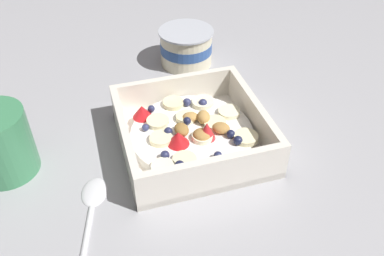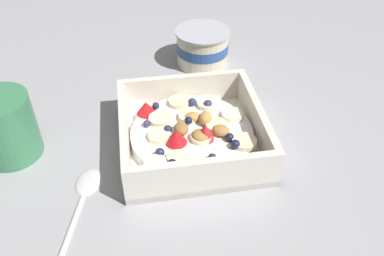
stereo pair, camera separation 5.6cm
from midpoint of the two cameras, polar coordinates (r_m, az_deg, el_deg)
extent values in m
plane|color=#9E9EA3|center=(0.57, -3.18, -3.79)|extent=(2.40, 2.40, 0.00)
cube|color=white|center=(0.58, -2.78, -2.02)|extent=(0.19, 0.19, 0.01)
cube|color=white|center=(0.50, -0.20, -6.79)|extent=(0.19, 0.01, 0.06)
cube|color=white|center=(0.63, -4.93, 4.84)|extent=(0.19, 0.01, 0.06)
cube|color=white|center=(0.55, -12.04, -2.03)|extent=(0.01, 0.17, 0.06)
cube|color=white|center=(0.58, 5.84, 1.38)|extent=(0.01, 0.17, 0.06)
cylinder|color=white|center=(0.57, -2.82, -1.12)|extent=(0.17, 0.17, 0.01)
cylinder|color=#F4EAB7|center=(0.58, -7.52, 0.76)|extent=(0.04, 0.04, 0.01)
cylinder|color=#F4EAB7|center=(0.58, -3.61, 1.38)|extent=(0.04, 0.04, 0.01)
cylinder|color=#F4EAB7|center=(0.57, 0.39, 0.54)|extent=(0.04, 0.04, 0.01)
cylinder|color=#F4EAB7|center=(0.52, -4.14, -4.63)|extent=(0.04, 0.04, 0.01)
cylinder|color=#F7EFC6|center=(0.59, 2.44, 2.09)|extent=(0.04, 0.04, 0.01)
cylinder|color=beige|center=(0.61, -5.12, 3.35)|extent=(0.04, 0.04, 0.01)
cylinder|color=#F4EAB7|center=(0.55, -7.23, -1.60)|extent=(0.04, 0.04, 0.01)
cylinder|color=#F7EFC6|center=(0.55, -1.58, -1.06)|extent=(0.04, 0.04, 0.01)
cylinder|color=#F4EAB7|center=(0.55, 4.59, -1.43)|extent=(0.04, 0.04, 0.01)
cylinder|color=#F7EFC6|center=(0.61, -1.12, 3.43)|extent=(0.04, 0.04, 0.01)
cylinder|color=#F7EFC6|center=(0.51, -7.18, -5.57)|extent=(0.04, 0.04, 0.01)
cone|color=red|center=(0.54, -0.78, -0.70)|extent=(0.03, 0.03, 0.03)
cone|color=red|center=(0.54, -4.79, -1.82)|extent=(0.03, 0.03, 0.02)
cone|color=red|center=(0.59, -9.63, 2.16)|extent=(0.03, 0.03, 0.02)
sphere|color=#23284C|center=(0.52, -6.83, -3.88)|extent=(0.01, 0.01, 0.01)
sphere|color=#23284C|center=(0.60, -8.32, 2.55)|extent=(0.01, 0.01, 0.01)
sphere|color=#191E3D|center=(0.57, -3.49, 0.87)|extent=(0.01, 0.01, 0.01)
sphere|color=#191E3D|center=(0.58, -3.45, 1.53)|extent=(0.01, 0.01, 0.01)
sphere|color=navy|center=(0.57, -9.26, -0.04)|extent=(0.01, 0.01, 0.01)
sphere|color=#23284C|center=(0.52, 0.52, -3.97)|extent=(0.01, 0.01, 0.01)
sphere|color=#191E3D|center=(0.55, 2.51, -0.96)|extent=(0.01, 0.01, 0.01)
sphere|color=navy|center=(0.61, -3.35, 3.48)|extent=(0.01, 0.01, 0.01)
sphere|color=#191E3D|center=(0.54, 3.44, -1.85)|extent=(0.01, 0.01, 0.01)
sphere|color=#23284C|center=(0.56, -6.18, -0.58)|extent=(0.01, 0.01, 0.01)
sphere|color=#191E3D|center=(0.51, -4.89, -5.33)|extent=(0.01, 0.01, 0.01)
sphere|color=navy|center=(0.60, -1.14, 3.36)|extent=(0.01, 0.01, 0.01)
ellipsoid|color=olive|center=(0.56, -4.33, -0.31)|extent=(0.02, 0.03, 0.01)
ellipsoid|color=#AD7F42|center=(0.56, 1.19, -0.12)|extent=(0.03, 0.03, 0.01)
ellipsoid|color=#AD7F42|center=(0.55, -1.53, -1.10)|extent=(0.03, 0.03, 0.01)
ellipsoid|color=tan|center=(0.57, -1.19, 1.41)|extent=(0.02, 0.03, 0.02)
ellipsoid|color=tan|center=(0.58, -2.97, 1.42)|extent=(0.02, 0.02, 0.01)
ellipsoid|color=silver|center=(0.54, -16.40, -8.35)|extent=(0.04, 0.05, 0.01)
cylinder|color=silver|center=(0.48, -18.19, -16.05)|extent=(0.04, 0.12, 0.01)
cylinder|color=beige|center=(0.74, -3.00, 10.93)|extent=(0.09, 0.09, 0.06)
cylinder|color=#2D5193|center=(0.74, -3.01, 11.14)|extent=(0.09, 0.09, 0.02)
cylinder|color=#B7BCC6|center=(0.73, -3.09, 13.13)|extent=(0.10, 0.10, 0.00)
cylinder|color=#3D8456|center=(0.58, -27.63, -2.02)|extent=(0.08, 0.08, 0.09)
camera|label=1|loc=(0.03, -92.86, -2.40)|focal=38.58mm
camera|label=2|loc=(0.03, 87.14, 2.40)|focal=38.58mm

